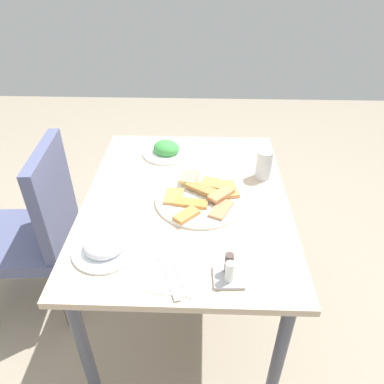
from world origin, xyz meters
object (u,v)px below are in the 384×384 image
at_px(pide_platter, 202,197).
at_px(fork, 181,275).
at_px(dining_table, 186,217).
at_px(condiment_caddy, 229,272).
at_px(spoon, 169,274).
at_px(dining_chair, 37,225).
at_px(salad_plate_greens, 105,246).
at_px(salad_plate_rice, 166,150).
at_px(soda_can, 264,164).
at_px(paper_napkin, 175,276).

bearing_deg(pide_platter, fork, 171.27).
distance_m(dining_table, pide_platter, 0.13).
height_order(dining_table, condiment_caddy, condiment_caddy).
bearing_deg(dining_table, spoon, 175.04).
height_order(fork, condiment_caddy, condiment_caddy).
relative_size(dining_table, dining_chair, 1.15).
bearing_deg(salad_plate_greens, condiment_caddy, -104.63).
bearing_deg(salad_plate_greens, spoon, -114.79).
distance_m(salad_plate_greens, salad_plate_rice, 0.65).
bearing_deg(salad_plate_rice, salad_plate_greens, 167.55).
bearing_deg(dining_chair, dining_table, -100.84).
distance_m(dining_chair, soda_can, 1.07).
distance_m(pide_platter, spoon, 0.39).
bearing_deg(condiment_caddy, dining_chair, 57.69).
bearing_deg(pide_platter, spoon, 166.08).
xyz_separation_m(salad_plate_rice, paper_napkin, (-0.73, -0.09, -0.02)).
bearing_deg(fork, condiment_caddy, -111.86).
relative_size(dining_chair, soda_can, 7.23).
distance_m(soda_can, spoon, 0.65).
xyz_separation_m(dining_table, salad_plate_rice, (0.34, 0.11, 0.12)).
bearing_deg(salad_plate_rice, pide_platter, -154.57).
bearing_deg(pide_platter, paper_napkin, 168.65).
xyz_separation_m(salad_plate_rice, soda_can, (-0.18, -0.42, 0.04)).
height_order(dining_table, dining_chair, dining_chair).
relative_size(dining_table, spoon, 5.10).
bearing_deg(fork, dining_chair, 32.65).
distance_m(salad_plate_rice, soda_can, 0.46).
bearing_deg(condiment_caddy, salad_plate_greens, 75.37).
bearing_deg(salad_plate_rice, spoon, -174.39).
bearing_deg(paper_napkin, dining_table, -2.37).
bearing_deg(condiment_caddy, soda_can, -16.90).
relative_size(paper_napkin, spoon, 0.74).
distance_m(dining_chair, paper_napkin, 0.91).
distance_m(dining_table, spoon, 0.41).
height_order(salad_plate_greens, spoon, salad_plate_greens).
distance_m(salad_plate_greens, fork, 0.27).
relative_size(pide_platter, soda_can, 2.85).
relative_size(salad_plate_rice, paper_napkin, 1.50).
bearing_deg(paper_napkin, dining_chair, 52.27).
height_order(dining_chair, pide_platter, dining_chair).
distance_m(dining_chair, fork, 0.93).
bearing_deg(spoon, dining_chair, 31.21).
xyz_separation_m(dining_chair, fork, (-0.53, -0.70, 0.28)).
bearing_deg(dining_chair, pide_platter, -101.09).
bearing_deg(pide_platter, salad_plate_rice, 25.43).
height_order(salad_plate_greens, condiment_caddy, condiment_caddy).
xyz_separation_m(salad_plate_greens, condiment_caddy, (-0.10, -0.39, 0.00)).
distance_m(dining_chair, salad_plate_greens, 0.70).
relative_size(dining_chair, salad_plate_rice, 4.02).
height_order(pide_platter, salad_plate_greens, salad_plate_greens).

